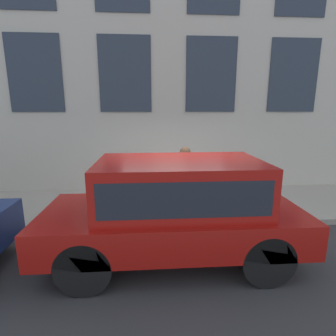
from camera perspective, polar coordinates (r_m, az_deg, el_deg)
ground_plane at (r=6.08m, az=2.10°, el=-13.29°), size 80.00×80.00×0.00m
sidewalk at (r=7.33m, az=0.92°, el=-8.02°), size 2.80×60.00×0.14m
building_facade at (r=8.76m, az=0.05°, el=29.13°), size 0.33×40.00×10.29m
fire_hydrant at (r=6.35m, az=-3.69°, el=-7.13°), size 0.35×0.46×0.73m
person at (r=6.33m, az=3.68°, el=-1.30°), size 0.40×0.26×1.66m
parked_truck_red_near at (r=4.57m, az=1.84°, el=-7.83°), size 1.84×4.42×1.83m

